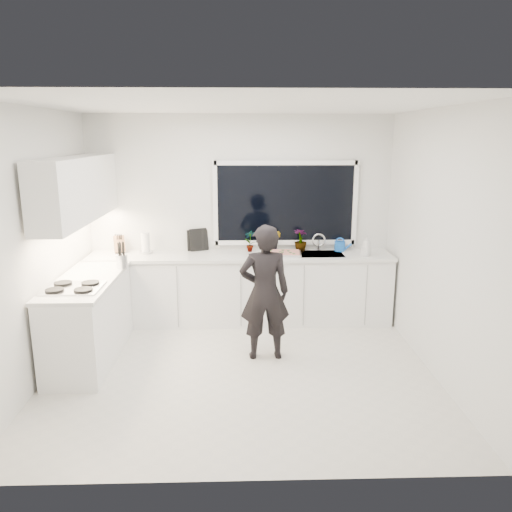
{
  "coord_description": "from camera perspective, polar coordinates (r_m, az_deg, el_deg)",
  "views": [
    {
      "loc": [
        0.01,
        -4.86,
        2.42
      ],
      "look_at": [
        0.17,
        0.4,
        1.15
      ],
      "focal_mm": 35.0,
      "sensor_mm": 36.0,
      "label": 1
    }
  ],
  "objects": [
    {
      "name": "countertop_back",
      "position": [
        6.48,
        -1.78,
        -0.0
      ],
      "size": [
        3.94,
        0.62,
        0.04
      ],
      "primitive_type": "cube",
      "color": "silver",
      "rests_on": "base_cabinets_back"
    },
    {
      "name": "watering_can",
      "position": [
        6.76,
        9.55,
        1.12
      ],
      "size": [
        0.15,
        0.15,
        0.13
      ],
      "primitive_type": "cylinder",
      "rotation": [
        0.0,
        0.0,
        0.11
      ],
      "color": "blue",
      "rests_on": "countertop_back"
    },
    {
      "name": "wall_right",
      "position": [
        5.37,
        20.19,
        1.21
      ],
      "size": [
        0.02,
        3.5,
        2.7
      ],
      "primitive_type": "cube",
      "color": "white",
      "rests_on": "ground"
    },
    {
      "name": "upper_cabinets",
      "position": [
        5.88,
        -19.73,
        7.21
      ],
      "size": [
        0.34,
        2.1,
        0.7
      ],
      "primitive_type": "cube",
      "color": "white",
      "rests_on": "wall_left"
    },
    {
      "name": "picture_frame_large",
      "position": [
        6.72,
        -6.94,
        1.79
      ],
      "size": [
        0.22,
        0.05,
        0.28
      ],
      "primitive_type": "cube",
      "rotation": [
        0.0,
        0.0,
        0.15
      ],
      "color": "black",
      "rests_on": "countertop_back"
    },
    {
      "name": "wall_left",
      "position": [
        5.38,
        -23.78,
        0.91
      ],
      "size": [
        0.02,
        3.5,
        2.7
      ],
      "primitive_type": "cube",
      "color": "white",
      "rests_on": "ground"
    },
    {
      "name": "knife_block",
      "position": [
        6.79,
        -15.35,
        1.27
      ],
      "size": [
        0.16,
        0.14,
        0.22
      ],
      "primitive_type": "cube",
      "rotation": [
        0.0,
        0.0,
        0.38
      ],
      "color": "brown",
      "rests_on": "countertop_back"
    },
    {
      "name": "utensil_crock",
      "position": [
        6.0,
        -15.07,
        -0.6
      ],
      "size": [
        0.15,
        0.15,
        0.16
      ],
      "primitive_type": "cylinder",
      "rotation": [
        0.0,
        0.0,
        0.15
      ],
      "color": "silver",
      "rests_on": "countertop_left"
    },
    {
      "name": "soap_bottles",
      "position": [
        6.51,
        12.48,
        1.06
      ],
      "size": [
        0.15,
        0.15,
        0.28
      ],
      "color": "#D8BF66",
      "rests_on": "countertop_back"
    },
    {
      "name": "base_cabinets_left",
      "position": [
        5.83,
        -18.53,
        -7.05
      ],
      "size": [
        0.58,
        1.6,
        0.88
      ],
      "primitive_type": "cube",
      "color": "white",
      "rests_on": "floor"
    },
    {
      "name": "floor",
      "position": [
        5.44,
        -1.71,
        -12.99
      ],
      "size": [
        4.0,
        3.5,
        0.02
      ],
      "primitive_type": "cube",
      "color": "beige",
      "rests_on": "ground"
    },
    {
      "name": "pizza",
      "position": [
        6.48,
        3.09,
        0.44
      ],
      "size": [
        0.45,
        0.34,
        0.01
      ],
      "primitive_type": "cube",
      "rotation": [
        0.0,
        0.0,
        -0.09
      ],
      "color": "#B93118",
      "rests_on": "pizza_tray"
    },
    {
      "name": "stovetop",
      "position": [
        5.36,
        -20.19,
        -3.38
      ],
      "size": [
        0.56,
        0.48,
        0.03
      ],
      "primitive_type": "cube",
      "color": "black",
      "rests_on": "countertop_left"
    },
    {
      "name": "faucet",
      "position": [
        6.74,
        7.18,
        1.56
      ],
      "size": [
        0.03,
        0.03,
        0.22
      ],
      "primitive_type": "cylinder",
      "color": "silver",
      "rests_on": "countertop_back"
    },
    {
      "name": "picture_frame_small",
      "position": [
        6.72,
        -6.52,
        1.88
      ],
      "size": [
        0.24,
        0.12,
        0.3
      ],
      "primitive_type": "cube",
      "rotation": [
        0.0,
        0.0,
        0.42
      ],
      "color": "black",
      "rests_on": "countertop_back"
    },
    {
      "name": "person",
      "position": [
        5.46,
        0.99,
        -4.2
      ],
      "size": [
        0.57,
        0.39,
        1.51
      ],
      "primitive_type": "imported",
      "rotation": [
        0.0,
        0.0,
        3.2
      ],
      "color": "black",
      "rests_on": "floor"
    },
    {
      "name": "countertop_left",
      "position": [
        5.69,
        -18.88,
        -2.7
      ],
      "size": [
        0.62,
        1.6,
        0.04
      ],
      "primitive_type": "cube",
      "color": "silver",
      "rests_on": "base_cabinets_left"
    },
    {
      "name": "ceiling",
      "position": [
        4.87,
        -1.94,
        16.96
      ],
      "size": [
        4.0,
        3.5,
        0.02
      ],
      "primitive_type": "cube",
      "color": "white",
      "rests_on": "wall_back"
    },
    {
      "name": "herb_plants",
      "position": [
        6.63,
        2.84,
        1.78
      ],
      "size": [
        0.87,
        0.22,
        0.3
      ],
      "color": "#26662D",
      "rests_on": "countertop_back"
    },
    {
      "name": "wall_back",
      "position": [
        6.71,
        -1.8,
        4.38
      ],
      "size": [
        4.0,
        0.02,
        2.7
      ],
      "primitive_type": "cube",
      "color": "white",
      "rests_on": "ground"
    },
    {
      "name": "paper_towel_roll",
      "position": [
        6.68,
        -12.5,
        1.4
      ],
      "size": [
        0.14,
        0.14,
        0.26
      ],
      "primitive_type": "cylinder",
      "rotation": [
        0.0,
        0.0,
        -0.31
      ],
      "color": "silver",
      "rests_on": "countertop_back"
    },
    {
      "name": "base_cabinets_back",
      "position": [
        6.62,
        -1.75,
        -3.85
      ],
      "size": [
        3.92,
        0.58,
        0.88
      ],
      "primitive_type": "cube",
      "color": "white",
      "rests_on": "floor"
    },
    {
      "name": "window",
      "position": [
        6.67,
        3.37,
        6.05
      ],
      "size": [
        1.8,
        0.02,
        1.0
      ],
      "primitive_type": "cube",
      "color": "black",
      "rests_on": "wall_back"
    },
    {
      "name": "pizza_tray",
      "position": [
        6.48,
        3.09,
        0.29
      ],
      "size": [
        0.49,
        0.38,
        0.03
      ],
      "primitive_type": "cube",
      "rotation": [
        0.0,
        0.0,
        -0.09
      ],
      "color": "silver",
      "rests_on": "countertop_back"
    },
    {
      "name": "sink",
      "position": [
        6.58,
        7.4,
        -0.17
      ],
      "size": [
        0.58,
        0.42,
        0.14
      ],
      "primitive_type": "cube",
      "color": "silver",
      "rests_on": "countertop_back"
    }
  ]
}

